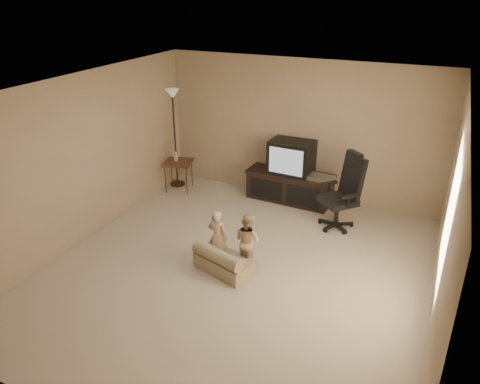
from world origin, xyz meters
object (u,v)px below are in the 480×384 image
Objects in this scene: floor_lamp at (174,117)px; child_sofa at (223,261)px; office_chair at (342,201)px; toddler_right at (248,241)px; side_table at (178,163)px; tv_stand at (291,176)px; toddler_left at (217,237)px.

floor_lamp reaches higher than child_sofa.
toddler_right is (-0.91, -1.69, -0.04)m from office_chair.
side_table is at bearing 150.73° from child_sofa.
tv_stand reaches higher than toddler_left.
office_chair reaches higher than toddler_left.
tv_stand is at bearing -66.27° from toddler_right.
toddler_right is at bearing -82.77° from tv_stand.
tv_stand is 2.42m from floor_lamp.
toddler_left is (1.97, -2.16, -0.96)m from floor_lamp.
office_chair is 1.54× the size of toddler_right.
side_table is 0.86m from floor_lamp.
side_table is 0.93× the size of toddler_left.
tv_stand reaches higher than child_sofa.
floor_lamp is at bearing -144.35° from office_chair.
tv_stand is at bearing 106.00° from child_sofa.
tv_stand is 1.24m from office_chair.
floor_lamp is (-3.31, 0.40, 0.92)m from office_chair.
office_chair is 2.29m from child_sofa.
side_table is 0.93× the size of toddler_right.
floor_lamp reaches higher than toddler_right.
toddler_right reaches higher than child_sofa.
toddler_right is (0.16, -2.31, -0.06)m from tv_stand.
toddler_left is at bearing 30.33° from toddler_right.
floor_lamp is at bearing -170.80° from tv_stand.
floor_lamp is 3.32m from toddler_right.
office_chair is 1.92m from toddler_right.
toddler_left is (-0.27, -2.39, -0.06)m from tv_stand.
toddler_left is (1.83, -1.98, -0.13)m from side_table.
child_sofa is at bearing -78.24° from office_chair.
office_chair is at bearing 77.33° from child_sofa.
toddler_right is (0.25, 0.27, 0.25)m from child_sofa.
child_sofa is 1.11× the size of toddler_right.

